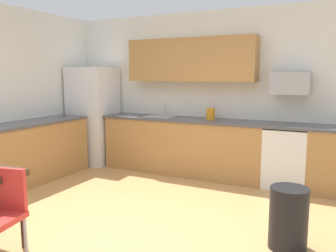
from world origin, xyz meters
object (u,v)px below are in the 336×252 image
(refrigerator, at_px, (94,116))
(microwave, at_px, (291,83))
(kettle, at_px, (211,114))
(trash_bin, at_px, (288,218))
(oven_range, at_px, (286,157))

(refrigerator, height_order, microwave, refrigerator)
(kettle, bearing_deg, trash_bin, -52.81)
(oven_range, bearing_deg, refrigerator, -178.68)
(refrigerator, distance_m, oven_range, 3.51)
(trash_bin, bearing_deg, refrigerator, 153.90)
(microwave, relative_size, trash_bin, 0.90)
(microwave, height_order, kettle, microwave)
(trash_bin, bearing_deg, oven_range, 98.85)
(oven_range, height_order, trash_bin, oven_range)
(trash_bin, distance_m, kettle, 2.59)
(microwave, distance_m, kettle, 1.31)
(trash_bin, height_order, kettle, kettle)
(refrigerator, relative_size, microwave, 3.32)
(refrigerator, xyz_separation_m, microwave, (3.48, 0.18, 0.64))
(kettle, bearing_deg, refrigerator, -176.73)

